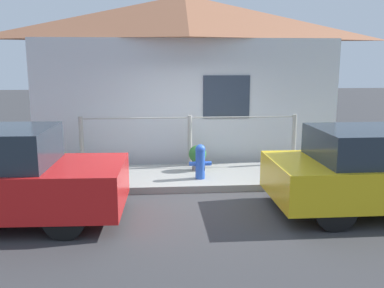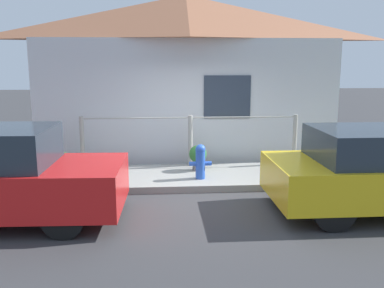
% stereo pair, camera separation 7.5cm
% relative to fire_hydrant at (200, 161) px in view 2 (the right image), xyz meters
% --- Properties ---
extents(ground_plane, '(60.00, 60.00, 0.00)m').
position_rel_fire_hydrant_xyz_m(ground_plane, '(-0.12, -0.54, -0.51)').
color(ground_plane, '#38383A').
extents(sidewalk, '(24.00, 1.80, 0.14)m').
position_rel_fire_hydrant_xyz_m(sidewalk, '(-0.12, 0.36, -0.44)').
color(sidewalk, gray).
rests_on(sidewalk, ground_plane).
extents(house, '(7.59, 2.23, 4.08)m').
position_rel_fire_hydrant_xyz_m(house, '(-0.12, 2.58, 2.77)').
color(house, silver).
rests_on(house, ground_plane).
extents(fence, '(4.90, 0.10, 1.15)m').
position_rel_fire_hydrant_xyz_m(fence, '(-0.12, 1.11, 0.26)').
color(fence, '#999993').
rests_on(fence, sidewalk).
extents(fire_hydrant, '(0.45, 0.20, 0.70)m').
position_rel_fire_hydrant_xyz_m(fire_hydrant, '(0.00, 0.00, 0.00)').
color(fire_hydrant, blue).
rests_on(fire_hydrant, sidewalk).
extents(potted_plant_near_hydrant, '(0.38, 0.38, 0.55)m').
position_rel_fire_hydrant_xyz_m(potted_plant_near_hydrant, '(0.01, 0.67, -0.05)').
color(potted_plant_near_hydrant, slate).
rests_on(potted_plant_near_hydrant, sidewalk).
extents(potted_plant_by_fence, '(0.36, 0.36, 0.47)m').
position_rel_fire_hydrant_xyz_m(potted_plant_by_fence, '(-2.86, 0.60, -0.13)').
color(potted_plant_by_fence, brown).
rests_on(potted_plant_by_fence, sidewalk).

